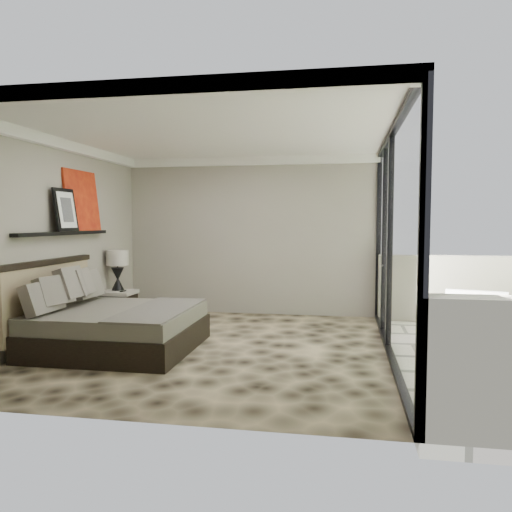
% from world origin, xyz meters
% --- Properties ---
extents(floor, '(5.00, 5.00, 0.00)m').
position_xyz_m(floor, '(0.00, 0.00, 0.00)').
color(floor, black).
rests_on(floor, ground).
extents(ceiling, '(4.50, 5.00, 0.02)m').
position_xyz_m(ceiling, '(0.00, 0.00, 2.79)').
color(ceiling, silver).
rests_on(ceiling, back_wall).
extents(back_wall, '(4.50, 0.02, 2.80)m').
position_xyz_m(back_wall, '(0.00, 2.49, 1.40)').
color(back_wall, gray).
rests_on(back_wall, floor).
extents(left_wall, '(0.02, 5.00, 2.80)m').
position_xyz_m(left_wall, '(-2.24, 0.00, 1.40)').
color(left_wall, gray).
rests_on(left_wall, floor).
extents(glass_wall, '(0.08, 5.00, 2.80)m').
position_xyz_m(glass_wall, '(2.25, 0.00, 1.40)').
color(glass_wall, white).
rests_on(glass_wall, floor).
extents(picture_ledge, '(0.12, 2.20, 0.05)m').
position_xyz_m(picture_ledge, '(-2.18, 0.10, 1.50)').
color(picture_ledge, black).
rests_on(picture_ledge, left_wall).
extents(bed, '(2.01, 1.94, 1.11)m').
position_xyz_m(bed, '(-1.31, -0.31, 0.33)').
color(bed, black).
rests_on(bed, floor).
extents(nightstand, '(0.54, 0.54, 0.50)m').
position_xyz_m(nightstand, '(-2.00, 1.37, 0.25)').
color(nightstand, black).
rests_on(nightstand, floor).
extents(table_lamp, '(0.37, 0.37, 0.67)m').
position_xyz_m(table_lamp, '(-2.04, 1.43, 0.95)').
color(table_lamp, black).
rests_on(table_lamp, nightstand).
extents(abstract_canvas, '(0.13, 0.90, 0.90)m').
position_xyz_m(abstract_canvas, '(-2.19, 0.61, 1.97)').
color(abstract_canvas, '#A0190D').
rests_on(abstract_canvas, picture_ledge).
extents(framed_print, '(0.11, 0.50, 0.60)m').
position_xyz_m(framed_print, '(-2.14, 0.06, 1.82)').
color(framed_print, black).
rests_on(framed_print, picture_ledge).
extents(lounger, '(1.24, 1.84, 0.66)m').
position_xyz_m(lounger, '(3.38, 0.62, 0.20)').
color(lounger, white).
rests_on(lounger, terrace_slab).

